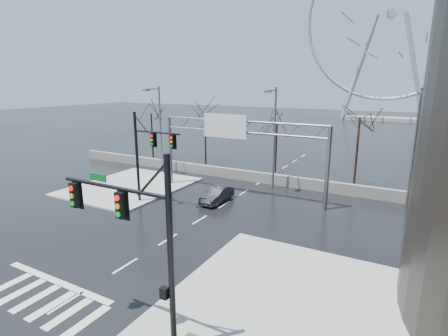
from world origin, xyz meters
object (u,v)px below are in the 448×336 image
Objects in this scene: signal_mast_near at (141,231)px; signal_mast_far at (146,150)px; ferris_wheel at (391,22)px; car at (217,195)px; sign_gantry at (236,141)px.

signal_mast_far is (-11.01, 13.00, -0.04)m from signal_mast_near.
signal_mast_far is 89.30m from ferris_wheel.
car is (-6.05, 16.36, -4.21)m from signal_mast_near.
signal_mast_near is at bearing -73.81° from sign_gantry.
signal_mast_near is at bearing -89.92° from ferris_wheel.
signal_mast_near is 101.29m from ferris_wheel.
signal_mast_near is 1.99× the size of car.
sign_gantry is 4.06× the size of car.
signal_mast_near is at bearing -68.52° from car.
signal_mast_near is at bearing -49.74° from signal_mast_far.
ferris_wheel reaches higher than sign_gantry.
sign_gantry is (-5.52, 19.00, 0.31)m from signal_mast_near.
signal_mast_far is at bearing 130.26° from signal_mast_near.
car is at bearing 110.30° from signal_mast_near.
signal_mast_near reaches higher than sign_gantry.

